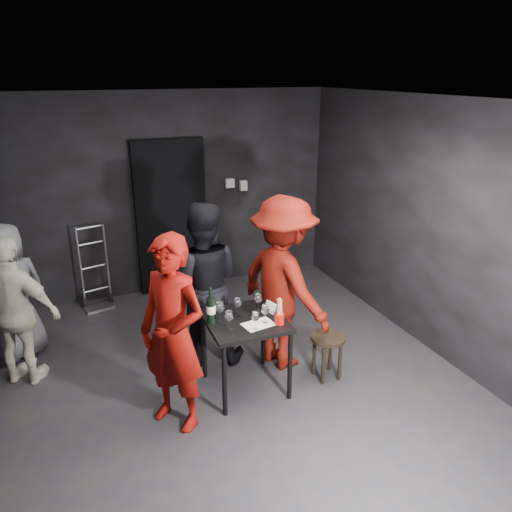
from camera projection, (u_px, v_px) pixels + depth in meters
name	position (u px, v px, depth m)	size (l,w,h in m)	color
floor	(233.00, 381.00, 5.00)	(4.50, 5.00, 0.02)	black
ceiling	(228.00, 100.00, 4.05)	(4.50, 5.00, 0.02)	silver
wall_back	(169.00, 195.00, 6.70)	(4.50, 0.04, 2.70)	black
wall_front	(406.00, 426.00, 2.36)	(4.50, 0.04, 2.70)	black
wall_right	(430.00, 227.00, 5.32)	(0.04, 5.00, 2.70)	black
doorway	(171.00, 217.00, 6.75)	(0.95, 0.10, 2.10)	black
wallbox_upper	(230.00, 183.00, 6.92)	(0.12, 0.06, 0.12)	#B7B7B2
wallbox_lower	(243.00, 186.00, 7.01)	(0.10, 0.06, 0.14)	#B7B7B2
hand_truck	(97.00, 292.00, 6.51)	(0.37, 0.32, 1.10)	#B2B2B7
tasting_table	(245.00, 328.00, 4.68)	(0.72, 0.72, 0.75)	black
stool	(328.00, 344.00, 4.94)	(0.35, 0.35, 0.47)	black
server_red	(172.00, 320.00, 4.10)	(0.73, 0.48, 2.01)	maroon
woman_black	(202.00, 272.00, 5.07)	(0.97, 0.53, 2.00)	black
man_maroon	(284.00, 267.00, 4.97)	(1.41, 0.65, 2.18)	#5F0D06
bystander_cream	(16.00, 312.00, 4.76)	(0.89, 0.43, 1.52)	beige
bystander_grey	(11.00, 293.00, 5.22)	(0.73, 0.40, 1.48)	slate
tasting_mat	(259.00, 324.00, 4.55)	(0.28, 0.19, 0.00)	white
wine_glass_a	(229.00, 319.00, 4.43)	(0.08, 0.08, 0.20)	white
wine_glass_b	(220.00, 311.00, 4.57)	(0.08, 0.08, 0.21)	white
wine_glass_c	(238.00, 306.00, 4.70)	(0.07, 0.07, 0.19)	white
wine_glass_d	(255.00, 320.00, 4.43)	(0.07, 0.07, 0.19)	white
wine_glass_e	(265.00, 313.00, 4.54)	(0.08, 0.08, 0.20)	white
wine_glass_f	(258.00, 302.00, 4.77)	(0.07, 0.07, 0.19)	white
wine_bottle	(211.00, 309.00, 4.54)	(0.08, 0.08, 0.35)	black
breadstick_cup	(280.00, 312.00, 4.52)	(0.09, 0.09, 0.27)	#B31106
reserved_card	(270.00, 307.00, 4.75)	(0.09, 0.14, 0.11)	white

